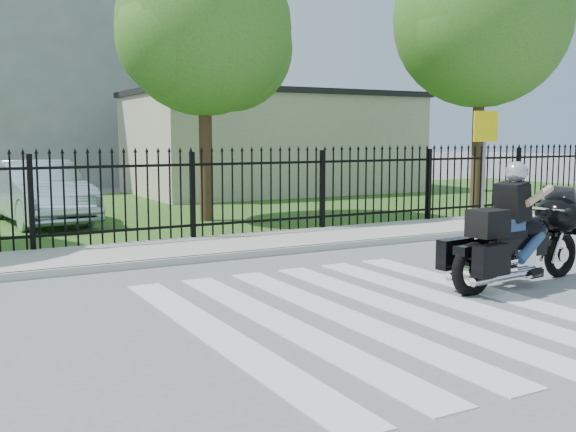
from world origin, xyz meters
TOP-DOWN VIEW (x-y plane):
  - ground at (0.00, 0.00)m, footprint 120.00×120.00m
  - crosswalk at (0.00, 0.00)m, footprint 5.00×5.50m
  - sidewalk at (0.00, 5.00)m, footprint 40.00×2.00m
  - curb at (0.00, 4.00)m, footprint 40.00×0.12m
  - grass_strip at (0.00, 12.00)m, footprint 40.00×12.00m
  - iron_fence at (0.00, 6.00)m, footprint 26.00×0.04m
  - tree_mid at (1.50, 9.00)m, footprint 4.20×4.20m
  - tree_right at (9.50, 8.00)m, footprint 5.00×5.00m
  - building_low at (7.00, 16.00)m, footprint 10.00×6.00m
  - building_low_roof at (7.00, 16.00)m, footprint 10.20×6.20m
  - motorcycle_rider at (2.62, 0.20)m, footprint 2.72×1.02m
  - parked_car at (-2.17, 10.48)m, footprint 2.05×4.71m
  - traffic_sign at (6.07, 4.29)m, footprint 0.53×0.21m

SIDE VIEW (x-z plane):
  - ground at x=0.00m, z-range 0.00..0.00m
  - crosswalk at x=0.00m, z-range 0.00..0.01m
  - grass_strip at x=0.00m, z-range 0.00..0.02m
  - sidewalk at x=0.00m, z-range 0.00..0.12m
  - curb at x=0.00m, z-range 0.00..0.12m
  - motorcycle_rider at x=2.62m, z-range -0.16..1.64m
  - parked_car at x=-2.17m, z-range 0.02..1.53m
  - iron_fence at x=0.00m, z-range 0.00..1.80m
  - building_low at x=7.00m, z-range 0.00..3.50m
  - traffic_sign at x=6.07m, z-range 0.66..3.18m
  - building_low_roof at x=7.00m, z-range 3.50..3.70m
  - tree_mid at x=1.50m, z-range 1.28..8.06m
  - tree_right at x=9.50m, z-range 1.44..9.34m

